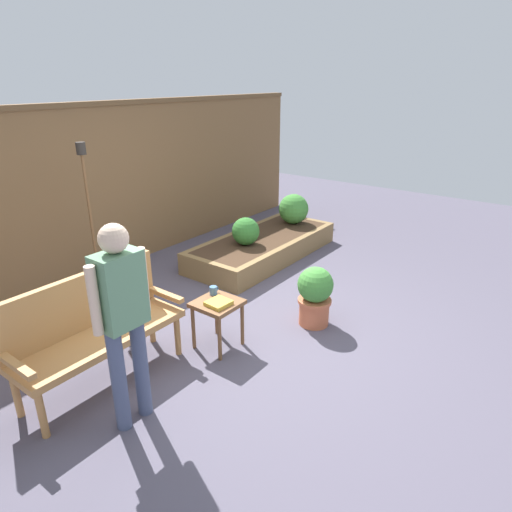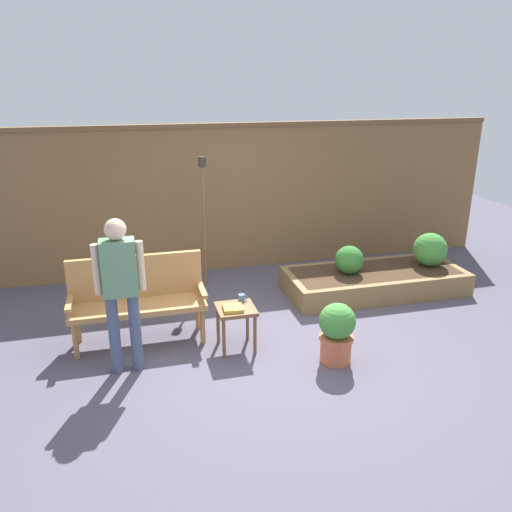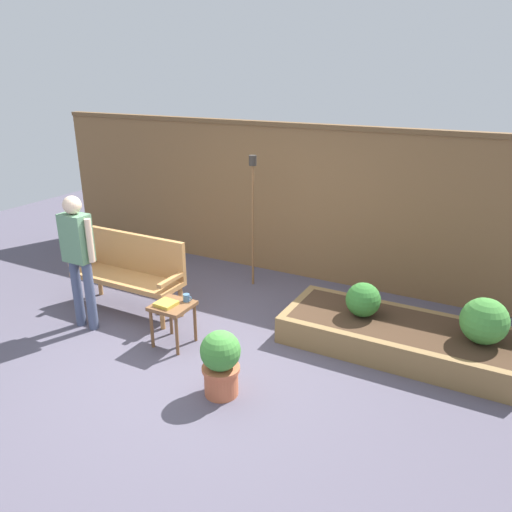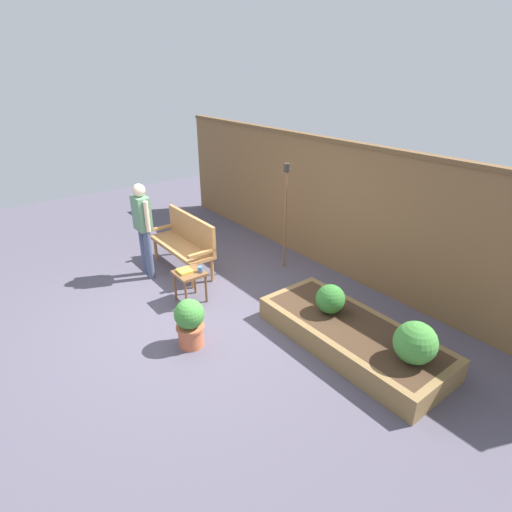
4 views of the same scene
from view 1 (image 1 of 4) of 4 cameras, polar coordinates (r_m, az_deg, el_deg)
name	(u,v)px [view 1 (image 1 of 4)]	position (r m, az deg, el deg)	size (l,w,h in m)	color
ground_plane	(254,332)	(4.67, -0.30, -9.65)	(14.00, 14.00, 0.00)	#514C5B
fence_back	(88,192)	(6.08, -20.42, 7.64)	(8.40, 0.14, 2.16)	brown
garden_bench	(93,322)	(3.99, -19.92, -7.91)	(1.44, 0.48, 0.94)	#B77F47
side_table	(217,309)	(4.27, -4.90, -6.76)	(0.40, 0.40, 0.48)	brown
cup_on_table	(214,290)	(4.36, -5.39, -4.35)	(0.11, 0.07, 0.08)	teal
book_on_table	(219,303)	(4.17, -4.76, -5.95)	(0.20, 0.19, 0.04)	gold
potted_boxwood	(315,294)	(4.70, 7.46, -4.83)	(0.37, 0.37, 0.64)	#C66642
raised_planter_bed	(263,247)	(6.50, 0.87, 1.18)	(2.40, 1.00, 0.30)	olive
shrub_near_bench	(246,231)	(6.10, -1.31, 3.14)	(0.38, 0.38, 0.38)	brown
shrub_far_corner	(294,209)	(7.03, 4.77, 5.94)	(0.46, 0.46, 0.46)	brown
tiki_torch	(88,196)	(5.31, -20.53, 7.17)	(0.10, 0.10, 1.79)	brown
person_by_bench	(122,311)	(3.25, -16.55, -6.64)	(0.47, 0.20, 1.56)	#475170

